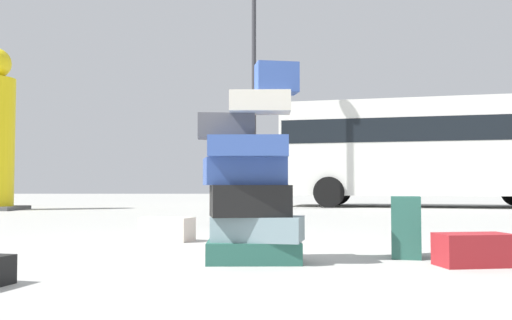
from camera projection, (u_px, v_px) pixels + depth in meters
The scene contains 9 objects.
ground_plane at pixel (202, 260), 4.78m from camera, with size 80.00×80.00×0.00m, color #9E9E99.
suitcase_tower at pixel (251, 185), 4.62m from camera, with size 0.92×0.64×1.66m.
suitcase_teal_foreground_near at pixel (406, 227), 4.93m from camera, with size 0.25×0.35×0.54m, color #26594C.
suitcase_cream_behind_tower at pixel (167, 229), 6.41m from camera, with size 0.60×0.28×0.27m, color beige.
suitcase_maroon_right_side at pixel (474, 250), 4.40m from camera, with size 0.57×0.31×0.26m, color maroon.
suitcase_maroon_left_side at pixel (250, 239), 5.82m from camera, with size 0.51×0.41×0.17m, color maroon.
person_bearded_onlooker at pixel (220, 161), 9.22m from camera, with size 0.30×0.32×1.73m.
parked_bus at pixel (425, 146), 16.86m from camera, with size 8.89×4.40×3.15m.
lamp_post at pixel (254, 53), 15.20m from camera, with size 0.36×0.36×6.61m.
Camera 1 is at (0.51, -4.81, 0.63)m, focal length 39.16 mm.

